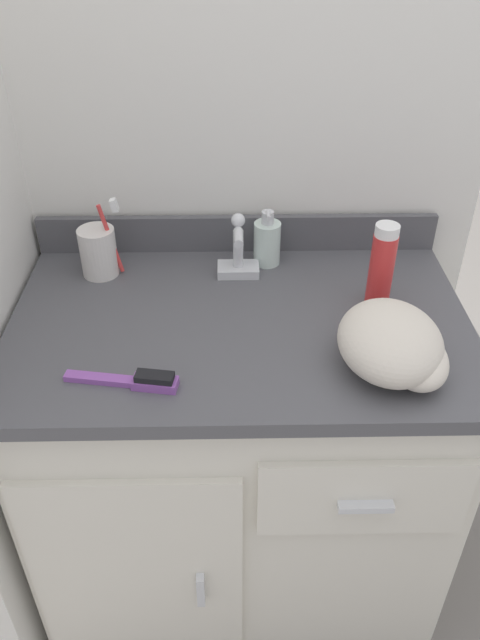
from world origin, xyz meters
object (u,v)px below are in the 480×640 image
object	(u,v)px
shaving_cream_can	(382,267)
hand_towel	(396,345)
soap_dispenser	(267,242)
toothbrush_cup	(99,251)
hairbrush	(137,380)

from	to	relation	value
shaving_cream_can	hand_towel	bearing A→B (deg)	-93.07
soap_dispenser	shaving_cream_can	bearing A→B (deg)	-39.35
toothbrush_cup	hairbrush	world-z (taller)	toothbrush_cup
shaving_cream_can	hairbrush	xyz separation A→B (m)	(-0.46, -0.23, -0.08)
hand_towel	hairbrush	bearing A→B (deg)	-175.33
hand_towel	toothbrush_cup	bearing A→B (deg)	149.69
soap_dispenser	hand_towel	size ratio (longest dim) A/B	0.60
shaving_cream_can	hairbrush	world-z (taller)	shaving_cream_can
toothbrush_cup	hand_towel	world-z (taller)	toothbrush_cup
soap_dispenser	hairbrush	world-z (taller)	soap_dispenser
soap_dispenser	shaving_cream_can	distance (m)	0.28
hand_towel	soap_dispenser	bearing A→B (deg)	118.66
toothbrush_cup	shaving_cream_can	xyz separation A→B (m)	(0.58, -0.13, 0.03)
soap_dispenser	shaving_cream_can	world-z (taller)	shaving_cream_can
toothbrush_cup	hairbrush	distance (m)	0.39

